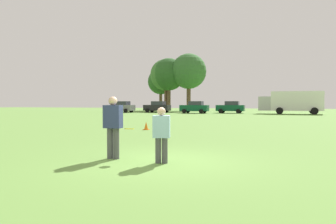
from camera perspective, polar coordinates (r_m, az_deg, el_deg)
name	(u,v)px	position (r m, az deg, el deg)	size (l,w,h in m)	color
ground_plane	(162,162)	(8.86, -1.11, -8.90)	(159.21, 159.21, 0.00)	#608C3D
player_thrower	(113,124)	(9.31, -9.84, -2.11)	(0.51, 0.30, 1.80)	#4C4C51
player_defender	(161,132)	(8.52, -1.19, -3.63)	(0.50, 0.35, 1.50)	#4C4C51
frisbee	(129,129)	(8.92, -6.96, -3.01)	(0.27, 0.27, 0.05)	yellow
traffic_cone	(146,126)	(19.01, -3.95, -2.51)	(0.32, 0.32, 0.48)	#D8590C
parked_car_near_left	(122,107)	(51.63, -8.35, 0.93)	(4.28, 2.36, 1.82)	slate
parked_car_mid_left	(157,107)	(51.47, -1.92, 0.94)	(4.28, 2.36, 1.82)	black
parked_car_center	(195,107)	(47.91, 4.82, 0.88)	(4.28, 2.36, 1.82)	#0C4C2D
parked_car_mid_right	(231,107)	(49.20, 11.21, 0.87)	(4.28, 2.36, 1.82)	#0C4C2D
box_truck	(292,102)	(47.92, 21.33, 1.76)	(8.60, 3.26, 3.18)	white
bystander_sideline_watcher	(113,107)	(43.26, -9.84, 0.84)	(0.36, 0.52, 1.73)	#1E234C
tree_west_oak	(161,82)	(65.24, -1.32, 5.47)	(5.27, 5.27, 8.56)	brown
tree_west_maple	(166,75)	(63.11, -0.35, 6.64)	(6.29, 6.29, 10.22)	brown
tree_center_elm	(169,75)	(62.53, 0.14, 6.73)	(6.33, 6.33, 10.29)	brown
tree_east_birch	(189,72)	(61.24, 3.73, 7.27)	(6.75, 6.75, 10.97)	brown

